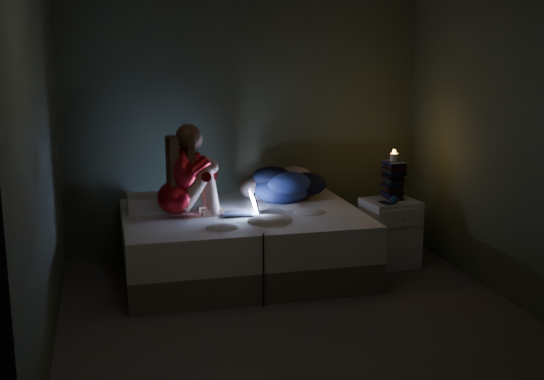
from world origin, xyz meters
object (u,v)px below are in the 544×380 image
object	(u,v)px
phone	(384,203)
bed	(243,243)
laptop	(239,202)
candle	(394,159)
woman	(175,171)
nightstand	(390,233)

from	to	relation	value
phone	bed	bearing A→B (deg)	167.35
laptop	candle	xyz separation A→B (m)	(1.51, 0.09, 0.31)
woman	nightstand	size ratio (longest dim) A/B	1.29
nightstand	candle	world-z (taller)	candle
woman	laptop	distance (m)	0.63
woman	laptop	bearing A→B (deg)	-12.97
nightstand	candle	distance (m)	0.70
bed	candle	world-z (taller)	candle
woman	nightstand	xyz separation A→B (m)	(2.01, -0.05, -0.68)
laptop	nightstand	xyz separation A→B (m)	(1.46, 0.02, -0.39)
candle	phone	size ratio (longest dim) A/B	0.57
woman	candle	size ratio (longest dim) A/B	10.26
phone	laptop	bearing A→B (deg)	171.27
woman	phone	distance (m)	1.94
candle	woman	bearing A→B (deg)	-179.52
woman	phone	xyz separation A→B (m)	(1.90, -0.16, -0.36)
bed	nightstand	distance (m)	1.42
bed	phone	xyz separation A→B (m)	(1.30, -0.17, 0.35)
woman	laptop	xyz separation A→B (m)	(0.55, -0.07, -0.29)
woman	phone	world-z (taller)	woman
bed	laptop	distance (m)	0.42
nightstand	candle	xyz separation A→B (m)	(0.05, 0.07, 0.69)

